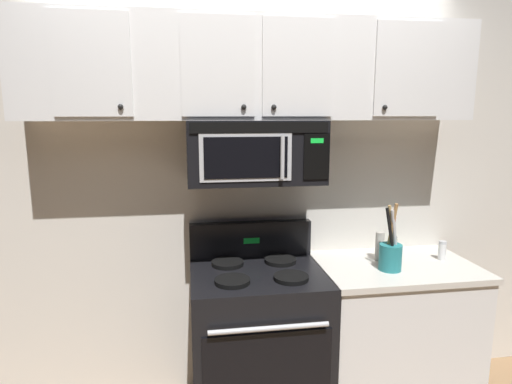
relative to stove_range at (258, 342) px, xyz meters
name	(u,v)px	position (x,y,z in m)	size (l,w,h in m)	color
back_wall	(249,184)	(0.00, 0.37, 0.88)	(5.20, 0.10, 2.70)	silver
stove_range	(258,342)	(0.00, 0.00, 0.00)	(0.76, 0.69, 1.12)	black
over_range_microwave	(255,151)	(0.00, 0.12, 1.11)	(0.76, 0.43, 0.35)	black
upper_cabinets	(254,70)	(0.00, 0.15, 1.56)	(2.50, 0.36, 0.55)	silver
counter_segment	(391,333)	(0.84, 0.01, -0.02)	(0.93, 0.65, 0.90)	silver
utensil_crock_teal	(391,253)	(0.76, -0.09, 0.53)	(0.13, 0.13, 0.39)	teal
salt_shaker	(442,251)	(1.15, 0.03, 0.49)	(0.05, 0.05, 0.12)	white
pepper_mill	(380,246)	(0.77, 0.09, 0.52)	(0.05, 0.05, 0.18)	#B7B2A8
spice_jar	(394,244)	(0.94, 0.24, 0.48)	(0.04, 0.04, 0.10)	#4C7F33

